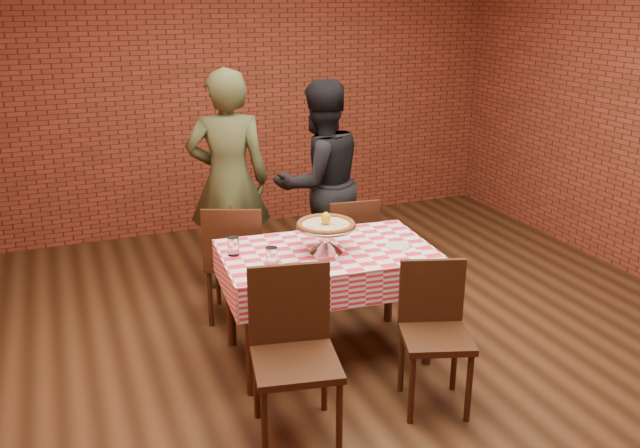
{
  "coord_description": "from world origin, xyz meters",
  "views": [
    {
      "loc": [
        -1.76,
        -3.56,
        2.33
      ],
      "look_at": [
        -0.24,
        0.24,
        0.91
      ],
      "focal_mm": 37.7,
      "sensor_mm": 36.0,
      "label": 1
    }
  ],
  "objects_px": {
    "pizza": "(326,225)",
    "condiment_caddy": "(319,224)",
    "chair_far_left": "(237,260)",
    "diner_olive": "(228,181)",
    "diner_black": "(320,183)",
    "chair_far_right": "(347,248)",
    "pizza_stand": "(326,239)",
    "water_glass_left": "(272,257)",
    "table": "(327,303)",
    "water_glass_right": "(233,246)",
    "chair_near_left": "(296,360)",
    "chair_near_right": "(436,341)"
  },
  "relations": [
    {
      "from": "water_glass_right",
      "to": "diner_olive",
      "type": "bearing_deg",
      "value": 76.8
    },
    {
      "from": "table",
      "to": "chair_near_left",
      "type": "xyz_separation_m",
      "value": [
        -0.49,
        -0.75,
        0.09
      ]
    },
    {
      "from": "chair_near_left",
      "to": "chair_far_left",
      "type": "bearing_deg",
      "value": 97.22
    },
    {
      "from": "chair_near_left",
      "to": "chair_far_left",
      "type": "height_order",
      "value": "chair_near_left"
    },
    {
      "from": "chair_far_right",
      "to": "pizza_stand",
      "type": "bearing_deg",
      "value": 62.99
    },
    {
      "from": "water_glass_left",
      "to": "chair_far_right",
      "type": "xyz_separation_m",
      "value": [
        0.89,
        0.86,
        -0.38
      ]
    },
    {
      "from": "chair_far_left",
      "to": "pizza",
      "type": "bearing_deg",
      "value": 137.39
    },
    {
      "from": "diner_olive",
      "to": "water_glass_left",
      "type": "bearing_deg",
      "value": 100.21
    },
    {
      "from": "table",
      "to": "water_glass_right",
      "type": "distance_m",
      "value": 0.74
    },
    {
      "from": "pizza",
      "to": "chair_near_right",
      "type": "relative_size",
      "value": 0.43
    },
    {
      "from": "condiment_caddy",
      "to": "chair_near_right",
      "type": "relative_size",
      "value": 0.15
    },
    {
      "from": "water_glass_right",
      "to": "condiment_caddy",
      "type": "distance_m",
      "value": 0.67
    },
    {
      "from": "table",
      "to": "chair_far_left",
      "type": "distance_m",
      "value": 0.88
    },
    {
      "from": "pizza",
      "to": "water_glass_left",
      "type": "height_order",
      "value": "pizza"
    },
    {
      "from": "pizza",
      "to": "chair_far_left",
      "type": "height_order",
      "value": "pizza"
    },
    {
      "from": "pizza_stand",
      "to": "water_glass_left",
      "type": "relative_size",
      "value": 3.33
    },
    {
      "from": "water_glass_right",
      "to": "chair_far_left",
      "type": "xyz_separation_m",
      "value": [
        0.18,
        0.65,
        -0.37
      ]
    },
    {
      "from": "chair_far_right",
      "to": "diner_black",
      "type": "bearing_deg",
      "value": -79.5
    },
    {
      "from": "diner_olive",
      "to": "diner_black",
      "type": "xyz_separation_m",
      "value": [
        0.73,
        -0.13,
        -0.06
      ]
    },
    {
      "from": "water_glass_right",
      "to": "chair_near_right",
      "type": "relative_size",
      "value": 0.14
    },
    {
      "from": "chair_near_left",
      "to": "chair_near_right",
      "type": "bearing_deg",
      "value": 7.96
    },
    {
      "from": "water_glass_right",
      "to": "chair_near_right",
      "type": "xyz_separation_m",
      "value": [
        0.94,
        -0.93,
        -0.38
      ]
    },
    {
      "from": "pizza",
      "to": "chair_near_right",
      "type": "bearing_deg",
      "value": -63.97
    },
    {
      "from": "pizza_stand",
      "to": "condiment_caddy",
      "type": "distance_m",
      "value": 0.34
    },
    {
      "from": "chair_far_left",
      "to": "chair_far_right",
      "type": "bearing_deg",
      "value": -160.52
    },
    {
      "from": "table",
      "to": "diner_black",
      "type": "distance_m",
      "value": 1.38
    },
    {
      "from": "water_glass_right",
      "to": "chair_near_left",
      "type": "xyz_separation_m",
      "value": [
        0.09,
        -0.89,
        -0.35
      ]
    },
    {
      "from": "condiment_caddy",
      "to": "chair_far_left",
      "type": "distance_m",
      "value": 0.76
    },
    {
      "from": "water_glass_left",
      "to": "chair_far_right",
      "type": "bearing_deg",
      "value": 44.24
    },
    {
      "from": "pizza_stand",
      "to": "chair_far_right",
      "type": "relative_size",
      "value": 0.45
    },
    {
      "from": "pizza",
      "to": "condiment_caddy",
      "type": "bearing_deg",
      "value": 75.24
    },
    {
      "from": "table",
      "to": "water_glass_right",
      "type": "height_order",
      "value": "water_glass_right"
    },
    {
      "from": "pizza_stand",
      "to": "condiment_caddy",
      "type": "relative_size",
      "value": 3.04
    },
    {
      "from": "diner_olive",
      "to": "diner_black",
      "type": "bearing_deg",
      "value": -175.14
    },
    {
      "from": "water_glass_left",
      "to": "chair_far_left",
      "type": "xyz_separation_m",
      "value": [
        0.01,
        0.91,
        -0.37
      ]
    },
    {
      "from": "pizza_stand",
      "to": "diner_olive",
      "type": "distance_m",
      "value": 1.4
    },
    {
      "from": "pizza",
      "to": "diner_olive",
      "type": "xyz_separation_m",
      "value": [
        -0.28,
        1.37,
        -0.04
      ]
    },
    {
      "from": "pizza",
      "to": "chair_near_right",
      "type": "distance_m",
      "value": 0.99
    },
    {
      "from": "chair_far_right",
      "to": "diner_black",
      "type": "distance_m",
      "value": 0.63
    },
    {
      "from": "water_glass_right",
      "to": "diner_black",
      "type": "xyz_separation_m",
      "value": [
        1.02,
        1.08,
        0.02
      ]
    },
    {
      "from": "chair_far_left",
      "to": "condiment_caddy",
      "type": "bearing_deg",
      "value": 156.49
    },
    {
      "from": "table",
      "to": "diner_olive",
      "type": "bearing_deg",
      "value": 102.5
    },
    {
      "from": "table",
      "to": "pizza_stand",
      "type": "relative_size",
      "value": 3.42
    },
    {
      "from": "chair_far_right",
      "to": "diner_black",
      "type": "height_order",
      "value": "diner_black"
    },
    {
      "from": "diner_black",
      "to": "pizza_stand",
      "type": "bearing_deg",
      "value": 60.26
    },
    {
      "from": "pizza_stand",
      "to": "diner_black",
      "type": "height_order",
      "value": "diner_black"
    },
    {
      "from": "condiment_caddy",
      "to": "diner_olive",
      "type": "height_order",
      "value": "diner_olive"
    },
    {
      "from": "pizza_stand",
      "to": "pizza",
      "type": "xyz_separation_m",
      "value": [
        0.0,
        0.0,
        0.09
      ]
    },
    {
      "from": "pizza",
      "to": "chair_near_left",
      "type": "height_order",
      "value": "pizza"
    },
    {
      "from": "chair_far_left",
      "to": "chair_far_right",
      "type": "distance_m",
      "value": 0.87
    }
  ]
}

